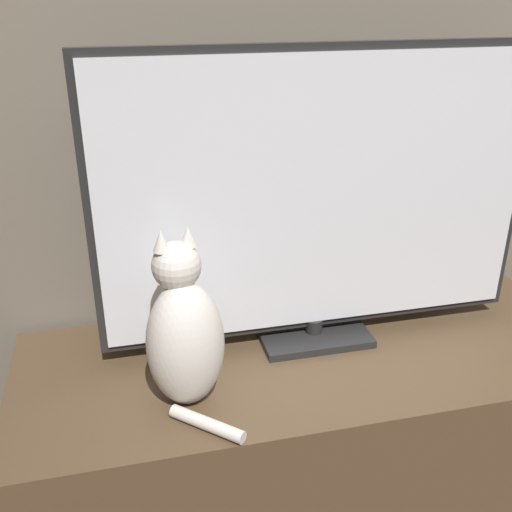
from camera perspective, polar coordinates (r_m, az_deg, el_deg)
tv_stand at (r=1.67m, az=5.14°, el=-15.91°), size 1.47×0.55×0.46m
tv at (r=1.43m, az=6.04°, el=5.01°), size 1.08×0.17×0.73m
cat at (r=1.29m, az=-6.87°, el=-7.48°), size 0.20×0.27×0.40m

